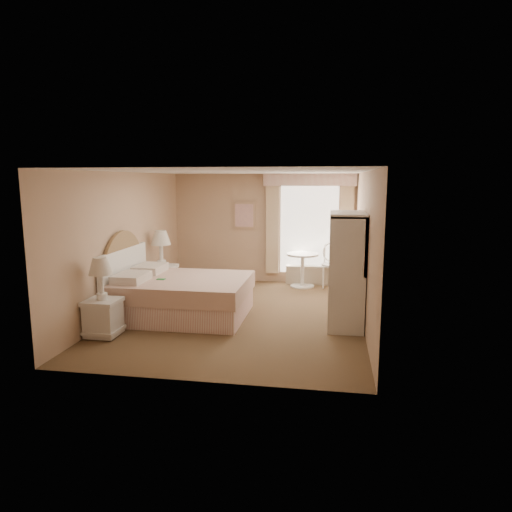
% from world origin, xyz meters
% --- Properties ---
extents(room, '(4.21, 5.51, 2.51)m').
position_xyz_m(room, '(0.00, 0.00, 1.25)').
color(room, brown).
rests_on(room, ground).
extents(window, '(2.05, 0.22, 2.51)m').
position_xyz_m(window, '(1.05, 2.65, 1.34)').
color(window, white).
rests_on(window, room).
extents(framed_art, '(0.52, 0.04, 0.62)m').
position_xyz_m(framed_art, '(-0.45, 2.71, 1.55)').
color(framed_art, tan).
rests_on(framed_art, room).
extents(bed, '(2.30, 1.81, 1.60)m').
position_xyz_m(bed, '(-1.11, -0.25, 0.38)').
color(bed, tan).
rests_on(bed, room).
extents(nightstand_near, '(0.50, 0.50, 1.20)m').
position_xyz_m(nightstand_near, '(-1.84, -1.45, 0.45)').
color(nightstand_near, silver).
rests_on(nightstand_near, room).
extents(nightstand_far, '(0.55, 0.55, 1.34)m').
position_xyz_m(nightstand_far, '(-1.84, 1.02, 0.50)').
color(nightstand_far, silver).
rests_on(nightstand_far, room).
extents(round_table, '(0.71, 0.71, 0.75)m').
position_xyz_m(round_table, '(0.94, 2.34, 0.50)').
color(round_table, white).
rests_on(round_table, room).
extents(cafe_chair, '(0.50, 0.50, 1.00)m').
position_xyz_m(cafe_chair, '(1.60, 2.47, 0.58)').
color(cafe_chair, white).
rests_on(cafe_chair, room).
extents(armoire, '(0.56, 1.11, 1.85)m').
position_xyz_m(armoire, '(1.81, -0.26, 0.77)').
color(armoire, silver).
rests_on(armoire, room).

